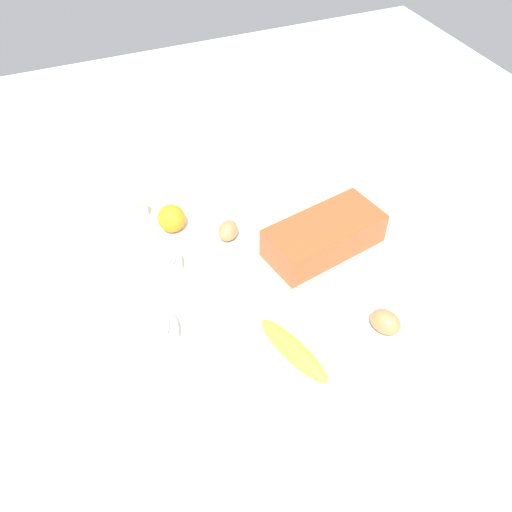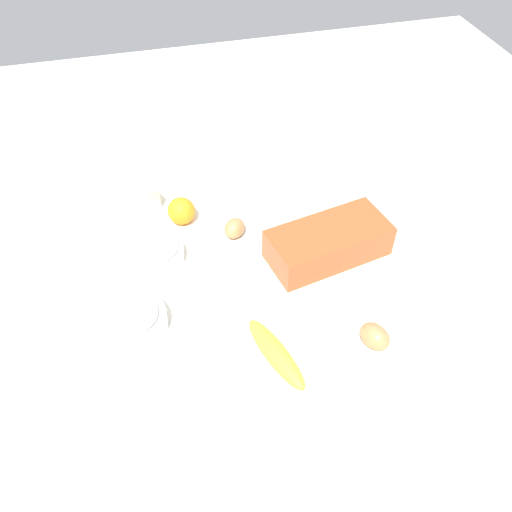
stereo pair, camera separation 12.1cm
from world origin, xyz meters
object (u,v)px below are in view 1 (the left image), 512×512
object	(u,v)px
loaf_pan	(324,235)
flour_bowl	(143,332)
butter_block	(125,211)
egg_beside_bowl	(228,231)
sugar_bowl	(154,263)
orange_fruit	(171,218)
banana	(293,350)
egg_near_butter	(386,322)

from	to	relation	value
loaf_pan	flour_bowl	distance (m)	0.47
butter_block	egg_beside_bowl	size ratio (longest dim) A/B	1.53
flour_bowl	sugar_bowl	world-z (taller)	flour_bowl
flour_bowl	egg_beside_bowl	world-z (taller)	flour_bowl
loaf_pan	butter_block	xyz separation A→B (m)	(-0.41, 0.28, -0.01)
orange_fruit	butter_block	size ratio (longest dim) A/B	0.77
sugar_bowl	butter_block	xyz separation A→B (m)	(-0.02, 0.20, 0.00)
orange_fruit	butter_block	xyz separation A→B (m)	(-0.10, 0.08, -0.00)
flour_bowl	orange_fruit	distance (m)	0.34
banana	orange_fruit	xyz separation A→B (m)	(-0.11, 0.45, 0.01)
banana	egg_beside_bowl	size ratio (longest dim) A/B	3.22
flour_bowl	egg_beside_bowl	distance (m)	0.35
butter_block	flour_bowl	bearing A→B (deg)	-97.72
orange_fruit	loaf_pan	bearing A→B (deg)	-33.19
loaf_pan	flour_bowl	xyz separation A→B (m)	(-0.46, -0.10, -0.01)
sugar_bowl	egg_beside_bowl	xyz separation A→B (m)	(0.19, 0.04, -0.01)
orange_fruit	flour_bowl	bearing A→B (deg)	-116.15
orange_fruit	egg_beside_bowl	distance (m)	0.14
butter_block	egg_beside_bowl	bearing A→B (deg)	-36.64
sugar_bowl	egg_beside_bowl	bearing A→B (deg)	12.09
loaf_pan	egg_beside_bowl	xyz separation A→B (m)	(-0.20, 0.12, -0.02)
egg_near_butter	butter_block	bearing A→B (deg)	127.34
flour_bowl	butter_block	size ratio (longest dim) A/B	1.57
orange_fruit	butter_block	world-z (taller)	orange_fruit
butter_block	egg_near_butter	size ratio (longest dim) A/B	1.33
loaf_pan	egg_near_butter	distance (m)	0.26
sugar_bowl	butter_block	distance (m)	0.20
egg_near_butter	egg_beside_bowl	bearing A→B (deg)	117.57
banana	egg_near_butter	distance (m)	0.20
egg_near_butter	egg_beside_bowl	distance (m)	0.43
flour_bowl	banana	bearing A→B (deg)	-29.52
orange_fruit	butter_block	distance (m)	0.12
egg_near_butter	orange_fruit	bearing A→B (deg)	124.13
loaf_pan	egg_near_butter	world-z (taller)	loaf_pan
banana	orange_fruit	distance (m)	0.47
banana	orange_fruit	world-z (taller)	orange_fruit
loaf_pan	orange_fruit	xyz separation A→B (m)	(-0.31, 0.20, -0.01)
flour_bowl	sugar_bowl	xyz separation A→B (m)	(0.07, 0.18, -0.00)
sugar_bowl	egg_near_butter	world-z (taller)	sugar_bowl
flour_bowl	orange_fruit	world-z (taller)	orange_fruit
egg_beside_bowl	butter_block	bearing A→B (deg)	143.36
flour_bowl	butter_block	distance (m)	0.38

